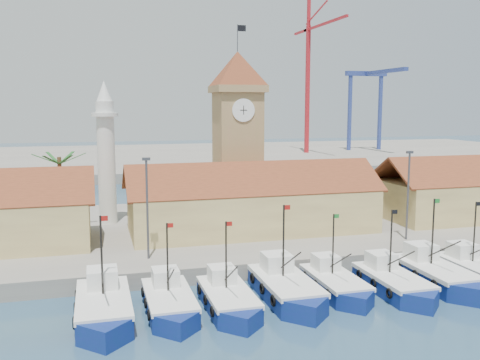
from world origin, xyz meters
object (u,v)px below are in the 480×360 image
object	(u,v)px
boat_0	(104,310)
minaret	(106,152)
boat_5	(395,285)
clock_tower	(238,132)

from	to	relation	value
boat_0	minaret	distance (m)	27.14
boat_5	minaret	world-z (taller)	minaret
boat_0	clock_tower	bearing A→B (deg)	55.71
boat_0	minaret	world-z (taller)	minaret
boat_5	clock_tower	bearing A→B (deg)	105.32
boat_5	clock_tower	distance (m)	27.40
boat_0	clock_tower	size ratio (longest dim) A/B	0.45
clock_tower	boat_5	bearing A→B (deg)	-74.68
boat_0	minaret	size ratio (longest dim) A/B	0.63
boat_0	boat_5	xyz separation A→B (m)	(22.70, -0.51, -0.07)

